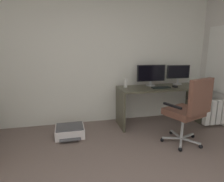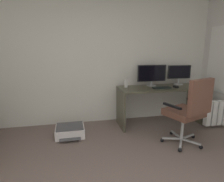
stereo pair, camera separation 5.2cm
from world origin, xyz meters
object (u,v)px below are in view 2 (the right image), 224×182
Objects in this scene: printer at (70,131)px; radiator at (221,112)px; computer_mouse at (176,87)px; monitor_secondary at (179,73)px; keyboard at (162,88)px; desktop_speaker at (126,83)px; desk at (160,96)px; office_chair at (190,109)px; monitor_main at (152,74)px.

printer is 0.71× the size of radiator.
computer_mouse is 0.98m from radiator.
radiator is (0.59, -0.58, -0.68)m from monitor_secondary.
monitor_secondary is at bearing 9.19° from printer.
monitor_secondary is 0.40m from computer_mouse.
keyboard is (-0.50, -0.26, -0.23)m from monitor_secondary.
desktop_speaker is 0.25× the size of radiator.
desk is at bearing -161.47° from monitor_secondary.
desk is at bearing 91.70° from office_chair.
printer is 2.81m from radiator.
monitor_secondary is 0.99× the size of printer.
radiator is at bearing -4.51° from printer.
computer_mouse reaches higher than desk.
monitor_secondary is 2.40m from printer.
monitor_main is 1.67× the size of keyboard.
monitor_secondary is 2.80× the size of desktop_speaker.
desktop_speaker is 1.87m from radiator.
monitor_main is 3.34× the size of desktop_speaker.
desk is 9.49× the size of desktop_speaker.
keyboard is 2.00× the size of desktop_speaker.
desktop_speaker is at bearing 16.02° from printer.
radiator is (1.03, 0.50, -0.31)m from office_chair.
keyboard is at bearing -18.83° from desktop_speaker.
office_chair reaches higher than printer.
printer is (-1.73, -0.20, -0.46)m from desk.
monitor_main is 5.67× the size of computer_mouse.
keyboard is 0.83m from office_chair.
desk is 2.84× the size of monitor_main.
monitor_secondary reaches higher than desktop_speaker.
radiator is at bearing -28.23° from computer_mouse.
printer is (-1.99, -0.09, -0.67)m from computer_mouse.
computer_mouse is 0.21× the size of printer.
monitor_main is at bearing 138.40° from computer_mouse.
monitor_main reaches higher than printer.
monitor_secondary is at bearing 67.82° from office_chair.
computer_mouse is 0.59× the size of desktop_speaker.
keyboard is 1.22m from radiator.
printer is at bearing 157.83° from office_chair.
desktop_speaker is at bearing 162.88° from radiator.
computer_mouse is at bearing -34.67° from monitor_main.
desk reaches higher than printer.
monitor_secondary is (0.47, 0.16, 0.42)m from desk.
keyboard is at bearing 3.16° from printer.
desktop_speaker is (-0.92, 0.22, 0.07)m from computer_mouse.
radiator is (2.79, -0.22, 0.20)m from printer.
desktop_speaker is (-0.53, -0.05, -0.15)m from monitor_main.
desk is at bearing -9.30° from desktop_speaker.
computer_mouse is (0.29, -0.00, 0.01)m from keyboard.
monitor_main is 0.36m from keyboard.
desk is at bearing 150.02° from computer_mouse.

